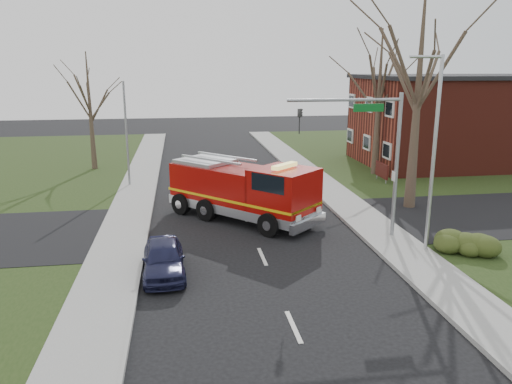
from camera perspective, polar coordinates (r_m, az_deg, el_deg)
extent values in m
plane|color=black|center=(21.57, 0.73, -7.41)|extent=(120.00, 120.00, 0.00)
cube|color=gray|center=(23.31, 16.03, -6.10)|extent=(2.40, 80.00, 0.15)
cube|color=gray|center=(21.48, -15.97, -7.86)|extent=(2.40, 80.00, 0.15)
cube|color=maroon|center=(44.09, 21.94, 7.42)|extent=(15.00, 10.00, 7.00)
cube|color=black|center=(43.87, 22.38, 12.09)|extent=(15.40, 10.40, 0.30)
cube|color=silver|center=(40.99, 12.56, 5.55)|extent=(0.12, 1.40, 1.20)
cube|color=#43120F|center=(35.80, 14.18, 2.44)|extent=(0.12, 2.00, 1.00)
cylinder|color=gray|center=(35.18, 14.63, 1.45)|extent=(0.08, 0.08, 0.90)
cylinder|color=gray|center=(36.62, 13.66, 2.01)|extent=(0.08, 0.08, 0.90)
ellipsoid|color=#304017|center=(23.63, 23.34, -5.16)|extent=(2.80, 2.00, 0.90)
cone|color=#3C3123|center=(28.84, 17.94, 9.68)|extent=(0.64, 0.64, 12.00)
cone|color=#3C3123|center=(37.70, 13.83, 9.72)|extent=(0.56, 0.56, 10.50)
cone|color=#3C3123|center=(40.48, -18.40, 8.63)|extent=(0.44, 0.44, 9.00)
cylinder|color=gray|center=(23.86, 15.75, 2.70)|extent=(0.18, 0.18, 6.80)
cylinder|color=gray|center=(22.51, 10.15, 10.31)|extent=(5.20, 0.14, 0.14)
cube|color=#0C591E|center=(22.91, 12.75, 9.38)|extent=(1.40, 0.06, 0.35)
imported|color=black|center=(21.98, 5.09, 9.47)|extent=(0.22, 0.18, 1.10)
cylinder|color=#B7BABF|center=(22.27, 19.63, 3.70)|extent=(0.16, 0.16, 8.40)
cylinder|color=#B7BABF|center=(21.63, 18.87, 14.42)|extent=(1.40, 0.12, 0.12)
cylinder|color=gray|center=(34.25, -14.57, 6.31)|extent=(0.14, 0.14, 7.00)
cube|color=#920A06|center=(27.10, -3.75, 0.74)|extent=(5.77, 5.90, 2.22)
cube|color=#920A06|center=(24.63, 3.23, -0.25)|extent=(3.89, 3.89, 2.54)
cube|color=#B7BABF|center=(26.52, -1.67, -1.55)|extent=(7.67, 7.92, 0.48)
cube|color=#E5B20C|center=(26.37, -1.68, -0.33)|extent=(7.68, 7.93, 0.13)
cube|color=black|center=(23.81, 5.56, 1.16)|extent=(1.86, 1.75, 0.90)
cube|color=#E5D866|center=(24.31, 3.28, 3.01)|extent=(1.49, 1.43, 0.19)
cylinder|color=black|center=(23.84, 1.50, -3.78)|extent=(1.07, 1.10, 1.16)
cylinder|color=black|center=(26.00, 5.13, -2.29)|extent=(1.07, 1.10, 1.16)
cylinder|color=black|center=(27.71, -8.56, -1.35)|extent=(1.07, 1.10, 1.16)
cylinder|color=black|center=(29.59, -4.69, -0.24)|extent=(1.07, 1.10, 1.16)
imported|color=#1C1E3F|center=(19.90, -10.52, -7.47)|extent=(1.76, 4.04, 1.36)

